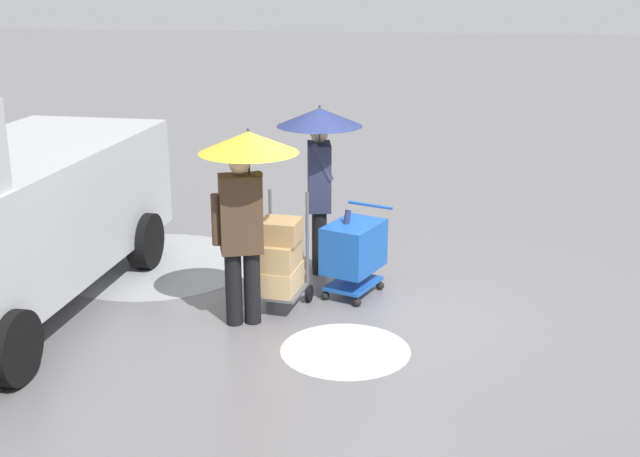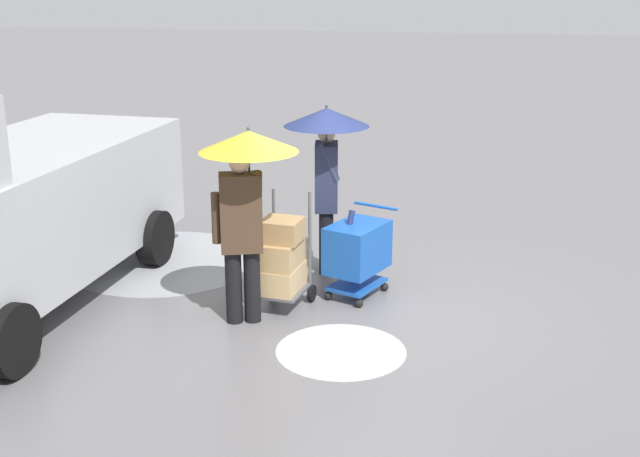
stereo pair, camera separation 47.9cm
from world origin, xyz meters
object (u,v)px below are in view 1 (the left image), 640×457
object	(u,v)px
shopping_cart_vendor	(354,249)
hand_dolly_boxes	(281,259)
pedestrian_black_side	(245,182)
pedestrian_pink_side	(319,150)

from	to	relation	value
shopping_cart_vendor	hand_dolly_boxes	bearing A→B (deg)	35.58
hand_dolly_boxes	pedestrian_black_side	world-z (taller)	pedestrian_black_side
shopping_cart_vendor	pedestrian_pink_side	distance (m)	1.33
hand_dolly_boxes	pedestrian_pink_side	world-z (taller)	pedestrian_pink_side
hand_dolly_boxes	pedestrian_pink_side	size ratio (longest dim) A/B	0.61
pedestrian_pink_side	pedestrian_black_side	distance (m)	1.76
pedestrian_pink_side	pedestrian_black_side	size ratio (longest dim) A/B	1.00
shopping_cart_vendor	pedestrian_black_side	bearing A→B (deg)	43.17
shopping_cart_vendor	pedestrian_pink_side	world-z (taller)	pedestrian_pink_side
shopping_cart_vendor	pedestrian_black_side	world-z (taller)	pedestrian_black_side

